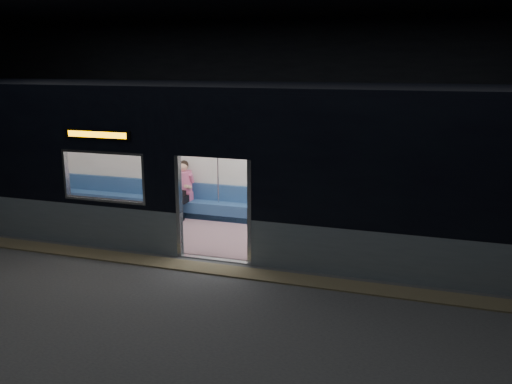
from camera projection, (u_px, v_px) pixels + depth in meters
The scene contains 7 objects.
station_floor at pixel (192, 280), 9.70m from camera, with size 24.00×14.00×0.01m, color #47494C.
station_envelope at pixel (186, 71), 8.84m from camera, with size 24.00×14.00×5.00m.
tactile_strip at pixel (205, 268), 10.21m from camera, with size 22.80×0.50×0.03m, color #8C7F59.
metro_car at pixel (240, 155), 11.62m from camera, with size 18.00×3.04×3.35m.
passenger at pixel (183, 186), 13.35m from camera, with size 0.41×0.71×1.40m.
handbag at pixel (179, 194), 13.16m from camera, with size 0.26×0.22×0.13m, color black.
transit_map at pixel (484, 175), 11.41m from camera, with size 0.99×0.03×0.65m, color white.
Camera 1 is at (3.89, -8.26, 3.82)m, focal length 38.00 mm.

